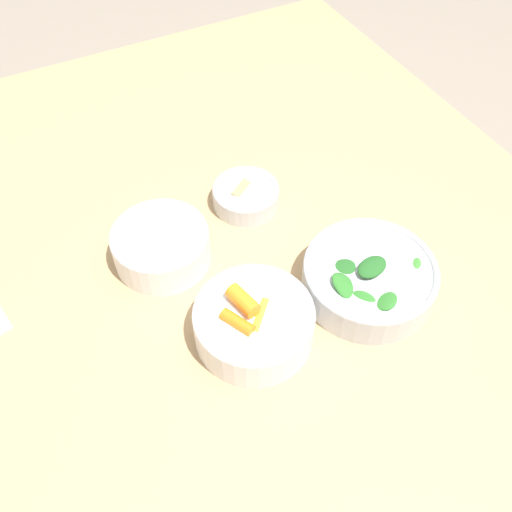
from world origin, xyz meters
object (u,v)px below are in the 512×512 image
Objects in this scene: bowl_beans_hotdog at (161,246)px; bowl_cookies at (246,195)px; bowl_carrots at (254,322)px; bowl_greens at (369,278)px.

bowl_beans_hotdog is 0.18m from bowl_cookies.
bowl_carrots is 1.12× the size of bowl_beans_hotdog.
bowl_greens reaches higher than bowl_cookies.
bowl_cookies is at bearing -74.17° from bowl_beans_hotdog.
bowl_carrots is at bearing 155.73° from bowl_cookies.
bowl_carrots reaches higher than bowl_greens.
bowl_carrots reaches higher than bowl_cookies.
bowl_greens is 0.32m from bowl_beans_hotdog.
bowl_greens is 1.75× the size of bowl_cookies.
bowl_carrots is 0.20m from bowl_beans_hotdog.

